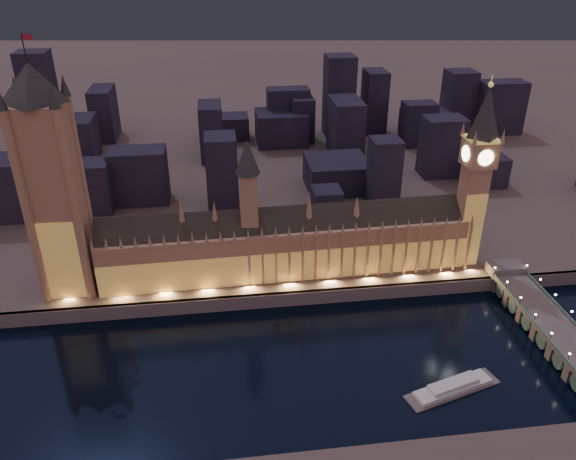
{
  "coord_description": "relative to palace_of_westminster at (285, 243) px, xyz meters",
  "views": [
    {
      "loc": [
        -28.81,
        -203.34,
        175.56
      ],
      "look_at": [
        5.0,
        55.0,
        38.0
      ],
      "focal_mm": 35.0,
      "sensor_mm": 36.0,
      "label": 1
    }
  ],
  "objects": [
    {
      "name": "ground_plane",
      "position": [
        -4.35,
        -61.74,
        -26.37
      ],
      "size": [
        2000.0,
        2000.0,
        0.0
      ],
      "primitive_type": "plane",
      "color": "black",
      "rests_on": "ground"
    },
    {
      "name": "north_bank",
      "position": [
        -4.35,
        458.26,
        -22.37
      ],
      "size": [
        2000.0,
        960.0,
        8.0
      ],
      "primitive_type": "cube",
      "color": "#4D413E",
      "rests_on": "ground"
    },
    {
      "name": "embankment_wall",
      "position": [
        -4.35,
        -20.74,
        -22.37
      ],
      "size": [
        2000.0,
        2.5,
        8.0
      ],
      "primitive_type": "cube",
      "color": "#53554E",
      "rests_on": "ground"
    },
    {
      "name": "palace_of_westminster",
      "position": [
        0.0,
        0.0,
        0.0
      ],
      "size": [
        202.0,
        25.67,
        78.0
      ],
      "color": "#A07555",
      "rests_on": "north_bank"
    },
    {
      "name": "victoria_tower",
      "position": [
        -114.35,
        0.19,
        46.2
      ],
      "size": [
        31.68,
        31.68,
        129.8
      ],
      "color": "#A07555",
      "rests_on": "north_bank"
    },
    {
      "name": "elizabeth_tower",
      "position": [
        103.65,
        0.19,
        40.85
      ],
      "size": [
        18.0,
        18.0,
        106.31
      ],
      "color": "#A07555",
      "rests_on": "north_bank"
    },
    {
      "name": "westminster_bridge",
      "position": [
        121.64,
        -65.18,
        -20.39
      ],
      "size": [
        19.54,
        113.0,
        15.9
      ],
      "color": "#53554E",
      "rests_on": "ground"
    },
    {
      "name": "river_boat",
      "position": [
        61.64,
        -92.62,
        -24.81
      ],
      "size": [
        45.55,
        22.44,
        4.5
      ],
      "color": "#53554E",
      "rests_on": "ground"
    },
    {
      "name": "city_backdrop",
      "position": [
        28.81,
        185.67,
        3.92
      ],
      "size": [
        452.14,
        215.63,
        82.04
      ],
      "color": "black",
      "rests_on": "north_bank"
    }
  ]
}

